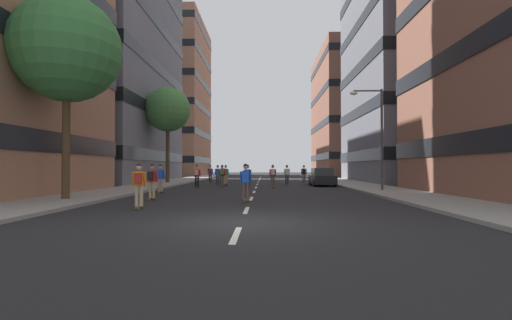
{
  "coord_description": "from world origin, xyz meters",
  "views": [
    {
      "loc": [
        0.69,
        -10.84,
        1.64
      ],
      "look_at": [
        0.0,
        18.04,
        2.15
      ],
      "focal_mm": 25.85,
      "sensor_mm": 36.0,
      "label": 1
    }
  ],
  "objects": [
    {
      "name": "parked_car_near",
      "position": [
        5.56,
        20.64,
        0.7
      ],
      "size": [
        1.82,
        4.4,
        1.52
      ],
      "color": "black",
      "rests_on": "ground_plane"
    },
    {
      "name": "skater_0",
      "position": [
        -2.78,
        21.74,
        0.98
      ],
      "size": [
        0.56,
        0.92,
        1.78
      ],
      "color": "brown",
      "rests_on": "ground_plane"
    },
    {
      "name": "building_left_mid",
      "position": [
        -19.27,
        28.02,
        13.92
      ],
      "size": [
        17.74,
        20.69,
        27.66
      ],
      "color": "slate",
      "rests_on": "ground_plane"
    },
    {
      "name": "skater_8",
      "position": [
        1.32,
        18.12,
        1.02
      ],
      "size": [
        0.54,
        0.91,
        1.78
      ],
      "color": "brown",
      "rests_on": "ground_plane"
    },
    {
      "name": "skater_6",
      "position": [
        -4.2,
        31.69,
        0.98
      ],
      "size": [
        0.54,
        0.91,
        1.78
      ],
      "color": "brown",
      "rests_on": "ground_plane"
    },
    {
      "name": "skater_7",
      "position": [
        4.55,
        25.59,
        0.98
      ],
      "size": [
        0.56,
        0.92,
        1.78
      ],
      "color": "brown",
      "rests_on": "ground_plane"
    },
    {
      "name": "sidewalk_right",
      "position": [
        8.61,
        26.03,
        0.07
      ],
      "size": [
        3.7,
        63.63,
        0.14
      ],
      "primitive_type": "cube",
      "color": "gray",
      "rests_on": "ground_plane"
    },
    {
      "name": "skater_1",
      "position": [
        -0.51,
        14.83,
        0.98
      ],
      "size": [
        0.56,
        0.92,
        1.78
      ],
      "color": "brown",
      "rests_on": "ground_plane"
    },
    {
      "name": "skater_10",
      "position": [
        2.7,
        22.54,
        0.98
      ],
      "size": [
        0.57,
        0.92,
        1.78
      ],
      "color": "brown",
      "rests_on": "ground_plane"
    },
    {
      "name": "skater_5",
      "position": [
        -5.76,
        11.74,
        0.98
      ],
      "size": [
        0.55,
        0.92,
        1.78
      ],
      "color": "brown",
      "rests_on": "ground_plane"
    },
    {
      "name": "lane_markings",
      "position": [
        0.0,
        23.0,
        0.0
      ],
      "size": [
        0.16,
        52.2,
        0.01
      ],
      "color": "silver",
      "rests_on": "ground_plane"
    },
    {
      "name": "skater_9",
      "position": [
        -2.83,
        19.35,
        1.02
      ],
      "size": [
        0.55,
        0.91,
        1.78
      ],
      "color": "brown",
      "rests_on": "ground_plane"
    },
    {
      "name": "building_right_far",
      "position": [
        19.27,
        55.91,
        11.2
      ],
      "size": [
        17.74,
        21.57,
        22.21
      ],
      "color": "brown",
      "rests_on": "ground_plane"
    },
    {
      "name": "street_tree_mid",
      "position": [
        -8.61,
        24.16,
        7.09
      ],
      "size": [
        4.3,
        4.3,
        9.13
      ],
      "color": "#4C3823",
      "rests_on": "sidewalk_left"
    },
    {
      "name": "street_tree_near",
      "position": [
        -8.61,
        6.15,
        7.15
      ],
      "size": [
        4.97,
        4.97,
        9.52
      ],
      "color": "#4C3823",
      "rests_on": "sidewalk_left"
    },
    {
      "name": "skater_12",
      "position": [
        -4.5,
        17.17,
        1.02
      ],
      "size": [
        0.55,
        0.91,
        1.78
      ],
      "color": "brown",
      "rests_on": "ground_plane"
    },
    {
      "name": "skater_4",
      "position": [
        -4.87,
        7.16,
        1.02
      ],
      "size": [
        0.56,
        0.92,
        1.78
      ],
      "color": "brown",
      "rests_on": "ground_plane"
    },
    {
      "name": "skater_2",
      "position": [
        -0.21,
        6.4,
        0.98
      ],
      "size": [
        0.53,
        0.9,
        1.78
      ],
      "color": "brown",
      "rests_on": "ground_plane"
    },
    {
      "name": "sidewalk_left",
      "position": [
        -8.61,
        26.03,
        0.07
      ],
      "size": [
        3.7,
        63.63,
        0.14
      ],
      "primitive_type": "cube",
      "color": "gray",
      "rests_on": "ground_plane"
    },
    {
      "name": "building_right_mid",
      "position": [
        19.27,
        28.02,
        16.06
      ],
      "size": [
        17.74,
        17.01,
        31.94
      ],
      "color": "slate",
      "rests_on": "ground_plane"
    },
    {
      "name": "skater_3",
      "position": [
        -4.21,
        3.39,
        1.02
      ],
      "size": [
        0.56,
        0.92,
        1.78
      ],
      "color": "brown",
      "rests_on": "ground_plane"
    },
    {
      "name": "skater_13",
      "position": [
        -3.66,
        23.06,
        0.98
      ],
      "size": [
        0.54,
        0.91,
        1.78
      ],
      "color": "brown",
      "rests_on": "ground_plane"
    },
    {
      "name": "skater_11",
      "position": [
        -4.8,
        26.04,
        1.02
      ],
      "size": [
        0.55,
        0.91,
        1.78
      ],
      "color": "brown",
      "rests_on": "ground_plane"
    },
    {
      "name": "building_left_far",
      "position": [
        -19.27,
        55.91,
        14.03
      ],
      "size": [
        17.74,
        18.04,
        27.88
      ],
      "color": "#9E6B51",
      "rests_on": "ground_plane"
    },
    {
      "name": "streetlamp_right",
      "position": [
        7.88,
        13.03,
        4.14
      ],
      "size": [
        2.13,
        0.3,
        6.5
      ],
      "color": "#3F3F44",
      "rests_on": "sidewalk_right"
    },
    {
      "name": "ground_plane",
      "position": [
        0.0,
        23.14,
        0.0
      ],
      "size": [
        138.82,
        138.82,
        0.0
      ],
      "primitive_type": "plane",
      "color": "black"
    }
  ]
}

